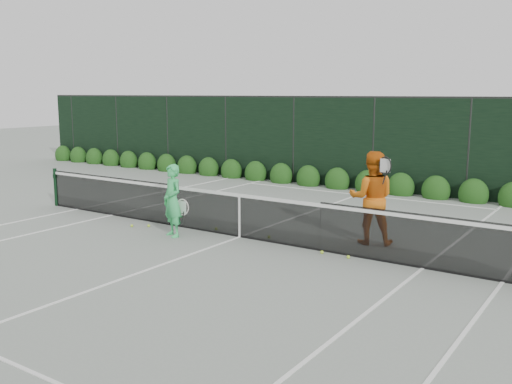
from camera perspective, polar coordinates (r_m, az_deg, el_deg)
The scene contains 8 objects.
ground at distance 12.72m, azimuth -1.64°, elevation -4.53°, with size 80.00×80.00×0.00m, color gray.
tennis_net at distance 12.61m, azimuth -1.74°, elevation -2.18°, with size 12.90×0.10×1.07m.
player_woman at distance 12.76m, azimuth -8.35°, elevation -0.87°, with size 0.69×0.57×1.62m.
player_man at distance 12.24m, azimuth 11.49°, elevation -0.57°, with size 1.18×1.06×1.98m.
court_lines at distance 12.72m, azimuth -1.64°, elevation -4.51°, with size 11.03×23.83×0.01m.
windscreen_fence at distance 10.37m, azimuth -10.43°, elevation 0.55°, with size 32.00×21.07×3.06m.
hedge_row at distance 18.83m, azimuth 11.12°, elevation 0.76°, with size 31.66×0.65×0.94m.
tennis_balls at distance 12.93m, azimuth -3.16°, elevation -4.15°, with size 5.48×1.53×0.07m.
Camera 1 is at (7.18, -10.01, 3.18)m, focal length 40.00 mm.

